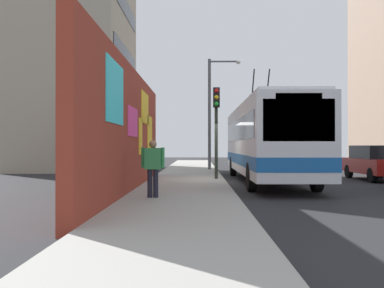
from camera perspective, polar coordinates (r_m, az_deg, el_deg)
ground_plane at (r=18.16m, az=4.40°, el=-5.18°), size 80.00×80.00×0.00m
sidewalk_slab at (r=18.13m, az=-0.68°, el=-4.96°), size 48.00×3.20×0.15m
graffiti_wall at (r=14.05m, az=-8.30°, el=1.73°), size 13.58×0.32×4.08m
building_far_left at (r=30.30m, az=-15.06°, el=13.71°), size 9.55×6.44×17.74m
city_bus at (r=18.58m, az=9.89°, el=0.63°), size 12.11×2.49×5.10m
parked_car_red at (r=21.11m, az=23.49°, el=-2.21°), size 4.24×1.74×1.58m
pedestrian_near_wall at (r=11.64m, az=-5.28°, el=-2.73°), size 0.22×0.64×1.56m
traffic_light at (r=18.16m, az=3.28°, el=3.65°), size 0.49×0.28×3.92m
street_lamp at (r=25.73m, az=2.86°, el=5.17°), size 0.44×1.97×6.66m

